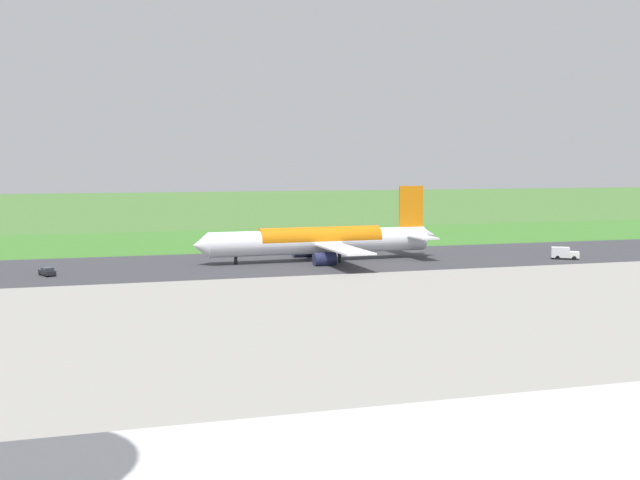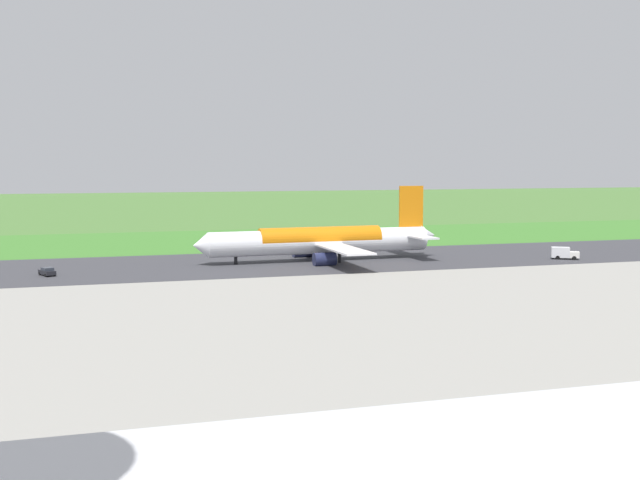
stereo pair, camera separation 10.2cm
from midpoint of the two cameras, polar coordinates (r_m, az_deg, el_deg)
name	(u,v)px [view 1 (the left image)]	position (r m, az deg, el deg)	size (l,w,h in m)	color
ground_plane	(375,259)	(168.55, 4.08, -1.40)	(800.00, 800.00, 0.00)	#477233
runway_asphalt	(375,259)	(168.54, 4.08, -1.39)	(600.00, 40.11, 0.06)	#38383D
apron_concrete	(561,321)	(107.14, 17.33, -5.75)	(440.00, 110.00, 0.05)	gray
grass_verge_foreground	(321,241)	(207.07, 0.10, -0.06)	(600.00, 80.00, 0.04)	#3C782B
airliner_main	(322,241)	(164.20, 0.11, -0.05)	(54.07, 44.16, 15.88)	white
service_truck_baggage	(564,253)	(175.27, 17.51, -0.92)	(6.15, 4.85, 2.65)	silver
service_car_followme	(47,272)	(151.35, -19.48, -2.21)	(3.37, 4.57, 1.62)	black
no_stopping_sign	(368,234)	(211.87, 3.56, 0.44)	(0.60, 0.10, 2.37)	slate
traffic_cone_orange	(353,238)	(212.70, 2.40, 0.16)	(0.40, 0.40, 0.55)	orange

